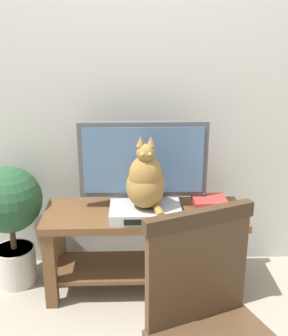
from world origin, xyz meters
The scene contains 8 objects.
back_wall centered at (0.00, 0.89, 1.40)m, with size 7.00×0.12×2.80m, color beige.
tv_stand centered at (0.06, 0.49, 0.37)m, with size 1.20×0.44×0.53m.
tv centered at (0.06, 0.58, 0.81)m, with size 0.77×0.20×0.53m.
media_box centered at (0.07, 0.42, 0.56)m, with size 0.41×0.29×0.06m.
cat centered at (0.07, 0.41, 0.75)m, with size 0.22×0.31×0.43m.
wooden_chair centered at (0.29, -0.52, 0.54)m, with size 0.60×0.61×0.95m.
book_stack centered at (0.46, 0.52, 0.56)m, with size 0.20×0.18×0.07m.
potted_plant centered at (-0.76, 0.58, 0.49)m, with size 0.41×0.41×0.78m.
Camera 1 is at (-0.01, -1.87, 1.61)m, focal length 45.97 mm.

